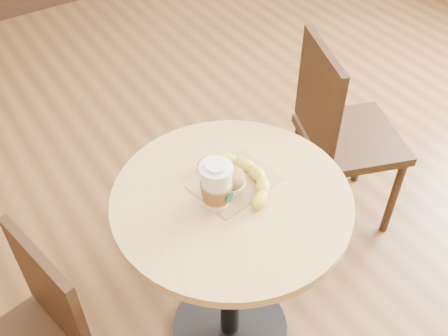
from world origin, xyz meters
name	(u,v)px	position (x,y,z in m)	size (l,w,h in m)	color
cafe_table	(231,243)	(0.01, -0.06, 0.53)	(0.70, 0.70, 0.75)	black
chair_right	(339,132)	(0.71, 0.20, 0.48)	(0.50, 0.50, 0.88)	black
kraft_bag	(235,182)	(0.04, -0.02, 0.75)	(0.24, 0.18, 0.00)	#9E7F4C
coffee_cup	(216,187)	(-0.05, -0.06, 0.82)	(0.09, 0.09, 0.15)	silver
muffin	(230,181)	(0.01, -0.04, 0.79)	(0.09, 0.09, 0.08)	white
banana	(241,177)	(0.06, -0.03, 0.77)	(0.17, 0.28, 0.04)	gold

